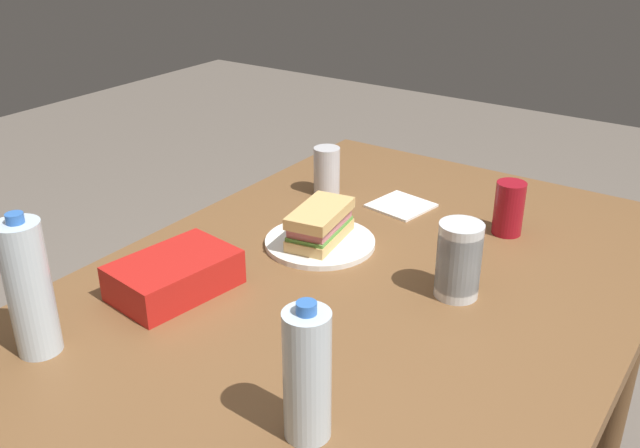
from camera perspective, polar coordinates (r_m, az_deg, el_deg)
name	(u,v)px	position (r m, az deg, el deg)	size (l,w,h in m)	color
dining_table	(355,325)	(1.43, 2.86, -8.16)	(1.50, 1.00, 0.75)	brown
paper_plate	(320,242)	(1.53, 0.00, -1.49)	(0.24, 0.24, 0.01)	white
sandwich	(320,224)	(1.51, 0.00, 0.03)	(0.19, 0.12, 0.08)	#DBB26B
soda_can_red	(509,208)	(1.62, 15.06, 1.24)	(0.07, 0.07, 0.12)	maroon
chip_bag	(174,275)	(1.37, -11.72, -4.07)	(0.23, 0.15, 0.07)	red
water_bottle_tall	(307,375)	(0.98, -1.05, -12.12)	(0.07, 0.07, 0.22)	silver
plastic_cup_stack	(459,260)	(1.34, 11.17, -2.89)	(0.08, 0.08, 0.15)	silver
water_bottle_spare	(29,288)	(1.23, -22.50, -4.84)	(0.07, 0.07, 0.25)	silver
soda_can_silver	(327,171)	(1.77, 0.55, 4.32)	(0.07, 0.07, 0.12)	silver
paper_napkin	(401,206)	(1.73, 6.58, 1.49)	(0.13, 0.13, 0.01)	white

